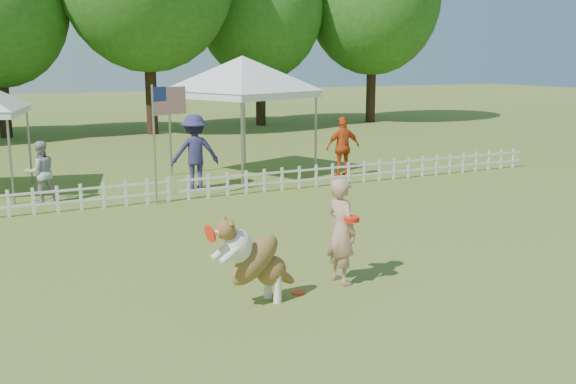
{
  "coord_description": "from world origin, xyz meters",
  "views": [
    {
      "loc": [
        -4.28,
        -7.62,
        3.33
      ],
      "look_at": [
        0.46,
        2.0,
        1.1
      ],
      "focal_mm": 40.0,
      "sensor_mm": 36.0,
      "label": 1
    }
  ],
  "objects_px": {
    "dog": "(256,260)",
    "canopy_tent_right": "(243,118)",
    "spectator_b": "(195,152)",
    "spectator_c": "(343,147)",
    "flag_pole": "(154,146)",
    "frisbee_on_turf": "(298,293)",
    "handler": "(342,231)",
    "spectator_a": "(41,172)"
  },
  "relations": [
    {
      "from": "dog",
      "to": "spectator_b",
      "type": "height_order",
      "value": "spectator_b"
    },
    {
      "from": "flag_pole",
      "to": "spectator_c",
      "type": "relative_size",
      "value": 1.59
    },
    {
      "from": "handler",
      "to": "dog",
      "type": "xyz_separation_m",
      "value": [
        -1.5,
        -0.26,
        -0.16
      ]
    },
    {
      "from": "spectator_a",
      "to": "frisbee_on_turf",
      "type": "bearing_deg",
      "value": 97.37
    },
    {
      "from": "dog",
      "to": "canopy_tent_right",
      "type": "distance_m",
      "value": 10.23
    },
    {
      "from": "dog",
      "to": "spectator_c",
      "type": "distance_m",
      "value": 9.94
    },
    {
      "from": "spectator_b",
      "to": "spectator_c",
      "type": "distance_m",
      "value": 4.31
    },
    {
      "from": "handler",
      "to": "frisbee_on_turf",
      "type": "xyz_separation_m",
      "value": [
        -0.79,
        -0.13,
        -0.8
      ]
    },
    {
      "from": "dog",
      "to": "spectator_b",
      "type": "relative_size",
      "value": 0.67
    },
    {
      "from": "spectator_a",
      "to": "spectator_b",
      "type": "xyz_separation_m",
      "value": [
        3.77,
        0.02,
        0.24
      ]
    },
    {
      "from": "frisbee_on_turf",
      "to": "flag_pole",
      "type": "distance_m",
      "value": 6.78
    },
    {
      "from": "frisbee_on_turf",
      "to": "spectator_c",
      "type": "height_order",
      "value": "spectator_c"
    },
    {
      "from": "flag_pole",
      "to": "spectator_a",
      "type": "height_order",
      "value": "flag_pole"
    },
    {
      "from": "frisbee_on_turf",
      "to": "spectator_c",
      "type": "xyz_separation_m",
      "value": [
        5.38,
        7.73,
        0.86
      ]
    },
    {
      "from": "canopy_tent_right",
      "to": "spectator_b",
      "type": "distance_m",
      "value": 2.43
    },
    {
      "from": "canopy_tent_right",
      "to": "spectator_a",
      "type": "xyz_separation_m",
      "value": [
        -5.68,
        -1.35,
        -0.94
      ]
    },
    {
      "from": "flag_pole",
      "to": "canopy_tent_right",
      "type": "bearing_deg",
      "value": 14.54
    },
    {
      "from": "canopy_tent_right",
      "to": "flag_pole",
      "type": "height_order",
      "value": "canopy_tent_right"
    },
    {
      "from": "spectator_b",
      "to": "dog",
      "type": "bearing_deg",
      "value": 84.65
    },
    {
      "from": "canopy_tent_right",
      "to": "spectator_c",
      "type": "distance_m",
      "value": 3.0
    },
    {
      "from": "handler",
      "to": "spectator_b",
      "type": "relative_size",
      "value": 0.84
    },
    {
      "from": "flag_pole",
      "to": "spectator_b",
      "type": "bearing_deg",
      "value": 19.68
    },
    {
      "from": "flag_pole",
      "to": "handler",
      "type": "bearing_deg",
      "value": -105.1
    },
    {
      "from": "spectator_a",
      "to": "spectator_c",
      "type": "xyz_separation_m",
      "value": [
        8.07,
        -0.27,
        0.14
      ]
    },
    {
      "from": "spectator_c",
      "to": "spectator_a",
      "type": "bearing_deg",
      "value": 3.41
    },
    {
      "from": "handler",
      "to": "canopy_tent_right",
      "type": "bearing_deg",
      "value": -17.62
    },
    {
      "from": "handler",
      "to": "canopy_tent_right",
      "type": "distance_m",
      "value": 9.52
    },
    {
      "from": "frisbee_on_turf",
      "to": "spectator_b",
      "type": "height_order",
      "value": "spectator_b"
    },
    {
      "from": "handler",
      "to": "frisbee_on_turf",
      "type": "bearing_deg",
      "value": 95.37
    },
    {
      "from": "dog",
      "to": "spectator_b",
      "type": "distance_m",
      "value": 8.34
    },
    {
      "from": "handler",
      "to": "spectator_b",
      "type": "height_order",
      "value": "spectator_b"
    },
    {
      "from": "dog",
      "to": "spectator_c",
      "type": "relative_size",
      "value": 0.75
    },
    {
      "from": "spectator_b",
      "to": "spectator_c",
      "type": "relative_size",
      "value": 1.11
    },
    {
      "from": "flag_pole",
      "to": "spectator_b",
      "type": "relative_size",
      "value": 1.43
    },
    {
      "from": "spectator_a",
      "to": "spectator_c",
      "type": "bearing_deg",
      "value": 166.87
    },
    {
      "from": "dog",
      "to": "spectator_a",
      "type": "xyz_separation_m",
      "value": [
        -1.97,
        8.13,
        0.08
      ]
    },
    {
      "from": "dog",
      "to": "canopy_tent_right",
      "type": "height_order",
      "value": "canopy_tent_right"
    },
    {
      "from": "frisbee_on_turf",
      "to": "spectator_b",
      "type": "distance_m",
      "value": 8.14
    },
    {
      "from": "canopy_tent_right",
      "to": "flag_pole",
      "type": "relative_size",
      "value": 1.21
    },
    {
      "from": "dog",
      "to": "handler",
      "type": "bearing_deg",
      "value": -1.14
    },
    {
      "from": "spectator_b",
      "to": "spectator_c",
      "type": "height_order",
      "value": "spectator_b"
    },
    {
      "from": "spectator_c",
      "to": "dog",
      "type": "bearing_deg",
      "value": 57.52
    }
  ]
}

